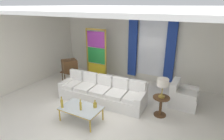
% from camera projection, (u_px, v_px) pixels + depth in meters
% --- Properties ---
extents(ground_plane, '(16.00, 16.00, 0.00)m').
position_uv_depth(ground_plane, '(100.00, 111.00, 5.65)').
color(ground_plane, white).
extents(wall_rear, '(8.00, 0.12, 3.00)m').
position_uv_depth(wall_rear, '(139.00, 45.00, 7.68)').
color(wall_rear, white).
rests_on(wall_rear, ground).
extents(wall_left, '(0.12, 7.00, 3.00)m').
position_uv_depth(wall_left, '(30.00, 47.00, 7.30)').
color(wall_left, white).
rests_on(wall_left, ground).
extents(ceiling_slab, '(8.00, 7.60, 0.04)m').
position_uv_depth(ceiling_slab, '(113.00, 7.00, 5.30)').
color(ceiling_slab, white).
extents(curtained_window, '(2.00, 0.17, 2.70)m').
position_uv_depth(curtained_window, '(151.00, 41.00, 7.20)').
color(curtained_window, white).
rests_on(curtained_window, ground).
extents(couch_white_long, '(2.97, 1.09, 0.86)m').
position_uv_depth(couch_white_long, '(103.00, 92.00, 6.22)').
color(couch_white_long, white).
rests_on(couch_white_long, ground).
extents(coffee_table, '(1.12, 0.69, 0.41)m').
position_uv_depth(coffee_table, '(81.00, 109.00, 5.09)').
color(coffee_table, silver).
rests_on(coffee_table, ground).
extents(bottle_blue_decanter, '(0.10, 0.10, 0.22)m').
position_uv_depth(bottle_blue_decanter, '(95.00, 105.00, 5.07)').
color(bottle_blue_decanter, gold).
rests_on(bottle_blue_decanter, coffee_table).
extents(bottle_crystal_tall, '(0.06, 0.06, 0.32)m').
position_uv_depth(bottle_crystal_tall, '(81.00, 106.00, 4.92)').
color(bottle_crystal_tall, gold).
rests_on(bottle_crystal_tall, coffee_table).
extents(bottle_amber_squat, '(0.07, 0.07, 0.34)m').
position_uv_depth(bottle_amber_squat, '(62.00, 103.00, 5.04)').
color(bottle_amber_squat, gold).
rests_on(bottle_amber_squat, coffee_table).
extents(vintage_tv, '(0.75, 0.77, 1.35)m').
position_uv_depth(vintage_tv, '(70.00, 66.00, 7.47)').
color(vintage_tv, brown).
rests_on(vintage_tv, ground).
extents(armchair_white, '(0.83, 0.83, 0.80)m').
position_uv_depth(armchair_white, '(182.00, 97.00, 5.93)').
color(armchair_white, white).
rests_on(armchair_white, ground).
extents(stained_glass_divider, '(0.95, 0.05, 2.20)m').
position_uv_depth(stained_glass_divider, '(96.00, 57.00, 7.62)').
color(stained_glass_divider, gold).
rests_on(stained_glass_divider, ground).
extents(peacock_figurine, '(0.44, 0.60, 0.50)m').
position_uv_depth(peacock_figurine, '(101.00, 80.00, 7.43)').
color(peacock_figurine, beige).
rests_on(peacock_figurine, ground).
extents(round_side_table, '(0.48, 0.48, 0.59)m').
position_uv_depth(round_side_table, '(161.00, 104.00, 5.34)').
color(round_side_table, brown).
rests_on(round_side_table, ground).
extents(table_lamp_brass, '(0.32, 0.32, 0.57)m').
position_uv_depth(table_lamp_brass, '(163.00, 83.00, 5.12)').
color(table_lamp_brass, '#B29338').
rests_on(table_lamp_brass, round_side_table).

